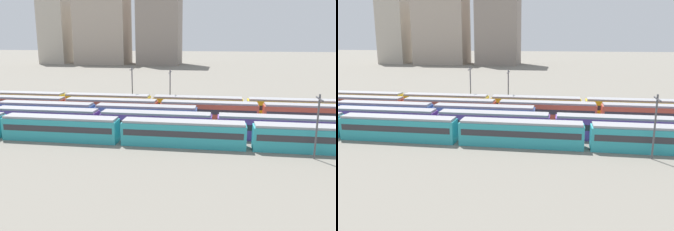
# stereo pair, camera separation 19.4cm
# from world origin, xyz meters

# --- Properties ---
(ground_plane) EXTENTS (600.00, 600.00, 0.00)m
(ground_plane) POSITION_xyz_m (0.00, 10.40, 0.00)
(ground_plane) COLOR slate
(train_track_0) EXTENTS (74.70, 3.06, 3.75)m
(train_track_0) POSITION_xyz_m (26.84, 0.00, 1.90)
(train_track_0) COLOR teal
(train_track_0) RESTS_ON ground_plane
(train_track_1) EXTENTS (93.60, 3.06, 3.75)m
(train_track_1) POSITION_xyz_m (31.26, 5.20, 1.90)
(train_track_1) COLOR #6B429E
(train_track_1) RESTS_ON ground_plane
(train_track_2) EXTENTS (55.80, 3.06, 3.75)m
(train_track_2) POSITION_xyz_m (9.60, 10.40, 1.90)
(train_track_2) COLOR #4C70BC
(train_track_2) RESTS_ON ground_plane
(train_track_3) EXTENTS (93.60, 3.06, 3.75)m
(train_track_3) POSITION_xyz_m (39.41, 15.60, 1.90)
(train_track_3) COLOR #BC4C38
(train_track_3) RESTS_ON ground_plane
(train_track_4) EXTENTS (93.60, 3.06, 3.75)m
(train_track_4) POSITION_xyz_m (36.90, 20.80, 1.90)
(train_track_4) COLOR yellow
(train_track_4) RESTS_ON ground_plane
(catenary_pole_0) EXTENTS (0.24, 3.20, 8.58)m
(catenary_pole_0) POSITION_xyz_m (53.90, -3.03, 4.81)
(catenary_pole_0) COLOR #4C4C51
(catenary_pole_0) RESTS_ON ground_plane
(catenary_pole_1) EXTENTS (0.24, 3.20, 9.32)m
(catenary_pole_1) POSITION_xyz_m (22.57, 24.05, 5.20)
(catenary_pole_1) COLOR #4C4C51
(catenary_pole_1) RESTS_ON ground_plane
(catenary_pole_3) EXTENTS (0.24, 3.20, 8.82)m
(catenary_pole_3) POSITION_xyz_m (30.86, 23.70, 4.94)
(catenary_pole_3) COLOR #4C4C51
(catenary_pole_3) RESTS_ON ground_plane
(distant_building_0) EXTENTS (14.93, 15.75, 37.35)m
(distant_building_0) POSITION_xyz_m (-52.53, 143.87, 18.68)
(distant_building_0) COLOR #B2A899
(distant_building_0) RESTS_ON ground_plane
(distant_building_1) EXTENTS (28.14, 18.64, 36.18)m
(distant_building_1) POSITION_xyz_m (-24.60, 143.87, 18.09)
(distant_building_1) COLOR #A89989
(distant_building_1) RESTS_ON ground_plane
(distant_building_2) EXTENTS (22.43, 20.28, 49.58)m
(distant_building_2) POSITION_xyz_m (7.47, 143.87, 24.79)
(distant_building_2) COLOR gray
(distant_building_2) RESTS_ON ground_plane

